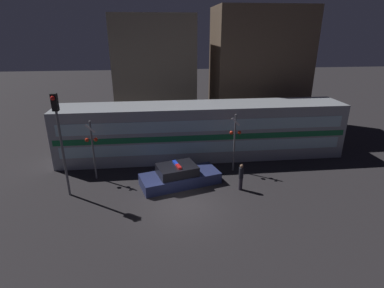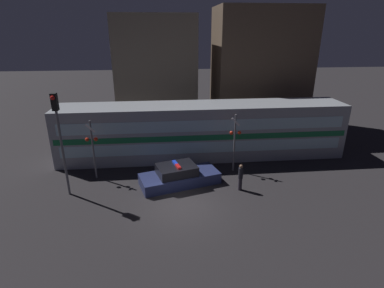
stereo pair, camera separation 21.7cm
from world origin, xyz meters
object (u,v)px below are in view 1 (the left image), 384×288
Objects in this scene: police_car at (179,176)px; crossing_signal_near at (235,139)px; train at (202,131)px; pedestrian at (241,177)px; traffic_light_corner at (59,128)px.

crossing_signal_near reaches higher than police_car.
train reaches higher than pedestrian.
train is 5.69m from pedestrian.
traffic_light_corner is (-9.91, 0.49, 3.19)m from pedestrian.
traffic_light_corner is (-8.36, -4.87, 2.06)m from train.
train reaches higher than police_car.
traffic_light_corner is (-10.10, -2.05, 1.76)m from crossing_signal_near.
train is at bearing 49.10° from police_car.
pedestrian is 2.93m from crossing_signal_near.
train is at bearing 30.22° from traffic_light_corner.
police_car is at bearing -158.95° from crossing_signal_near.
crossing_signal_near is 10.45m from traffic_light_corner.
pedestrian is 10.42m from traffic_light_corner.
crossing_signal_near is 0.66× the size of traffic_light_corner.
train is 12.57× the size of pedestrian.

